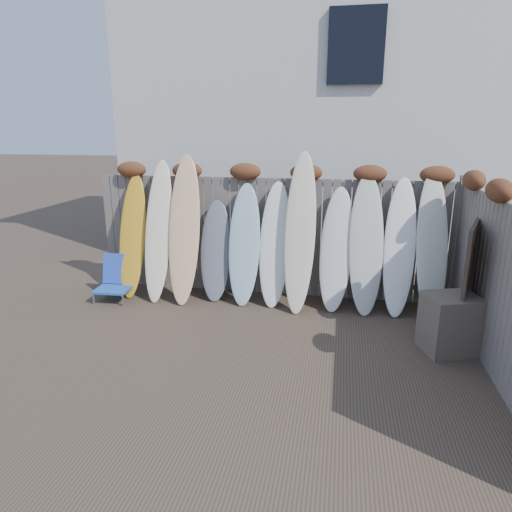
% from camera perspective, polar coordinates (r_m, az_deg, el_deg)
% --- Properties ---
extents(ground, '(80.00, 80.00, 0.00)m').
position_cam_1_polar(ground, '(5.90, -2.21, -12.55)').
color(ground, '#493A2D').
extents(back_fence, '(6.05, 0.28, 2.24)m').
position_cam_1_polar(back_fence, '(7.71, 2.09, 3.67)').
color(back_fence, slate).
rests_on(back_fence, ground).
extents(right_fence, '(0.28, 4.40, 2.24)m').
position_cam_1_polar(right_fence, '(5.85, 28.25, -2.60)').
color(right_fence, slate).
rests_on(right_fence, ground).
extents(house, '(8.50, 5.50, 6.33)m').
position_cam_1_polar(house, '(11.59, 7.67, 17.62)').
color(house, silver).
rests_on(house, ground).
extents(beach_chair, '(0.57, 0.61, 0.73)m').
position_cam_1_polar(beach_chair, '(8.04, -17.10, -2.75)').
color(beach_chair, blue).
rests_on(beach_chair, ground).
extents(wooden_crate, '(0.78, 0.72, 0.76)m').
position_cam_1_polar(wooden_crate, '(6.40, 23.13, -7.79)').
color(wooden_crate, brown).
rests_on(wooden_crate, ground).
extents(lattice_panel, '(0.41, 1.05, 1.64)m').
position_cam_1_polar(lattice_panel, '(6.62, 24.96, -3.15)').
color(lattice_panel, '#32261E').
rests_on(lattice_panel, ground).
extents(surfboard_0, '(0.48, 0.74, 2.05)m').
position_cam_1_polar(surfboard_0, '(8.04, -15.17, 2.45)').
color(surfboard_0, gold).
rests_on(surfboard_0, ground).
extents(surfboard_1, '(0.46, 0.81, 2.29)m').
position_cam_1_polar(surfboard_1, '(7.75, -12.10, 3.10)').
color(surfboard_1, '#F7F1CB').
rests_on(surfboard_1, ground).
extents(surfboard_2, '(0.58, 0.87, 2.39)m').
position_cam_1_polar(surfboard_2, '(7.56, -8.95, 3.31)').
color(surfboard_2, '#ECBA6E').
rests_on(surfboard_2, ground).
extents(surfboard_3, '(0.56, 0.64, 1.64)m').
position_cam_1_polar(surfboard_3, '(7.63, -5.06, 0.67)').
color(surfboard_3, slate).
rests_on(surfboard_3, ground).
extents(surfboard_4, '(0.54, 0.71, 1.94)m').
position_cam_1_polar(surfboard_4, '(7.42, -1.47, 1.48)').
color(surfboard_4, '#9CBED0').
rests_on(surfboard_4, ground).
extents(surfboard_5, '(0.51, 0.71, 1.97)m').
position_cam_1_polar(surfboard_5, '(7.35, 2.37, 1.48)').
color(surfboard_5, white).
rests_on(surfboard_5, ground).
extents(surfboard_6, '(0.49, 0.87, 2.46)m').
position_cam_1_polar(surfboard_6, '(7.14, 5.54, 3.00)').
color(surfboard_6, beige).
rests_on(surfboard_6, ground).
extents(surfboard_7, '(0.57, 0.73, 1.91)m').
position_cam_1_polar(surfboard_7, '(7.27, 9.99, 0.84)').
color(surfboard_7, white).
rests_on(surfboard_7, ground).
extents(surfboard_8, '(0.57, 0.78, 2.12)m').
position_cam_1_polar(surfboard_8, '(7.24, 13.61, 1.43)').
color(surfboard_8, beige).
rests_on(surfboard_8, ground).
extents(surfboard_9, '(0.53, 0.77, 2.08)m').
position_cam_1_polar(surfboard_9, '(7.31, 17.51, 1.08)').
color(surfboard_9, white).
rests_on(surfboard_9, ground).
extents(surfboard_10, '(0.52, 0.80, 2.18)m').
position_cam_1_polar(surfboard_10, '(7.36, 21.14, 1.24)').
color(surfboard_10, silver).
rests_on(surfboard_10, ground).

